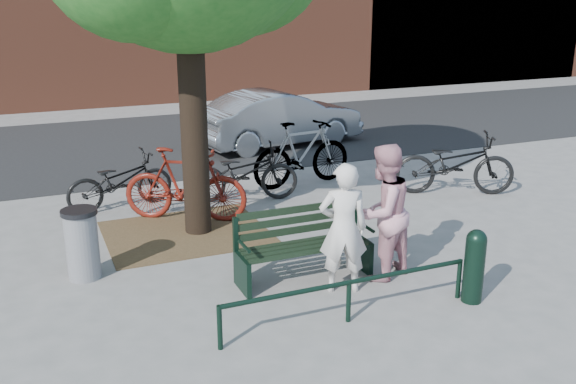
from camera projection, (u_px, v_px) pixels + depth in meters
name	position (u px, v px, depth m)	size (l,w,h in m)	color
ground	(304.00, 279.00, 8.29)	(90.00, 90.00, 0.00)	gray
dirt_pit	(186.00, 233.00, 9.84)	(2.40, 2.00, 0.02)	brown
road	(162.00, 142.00, 15.75)	(40.00, 7.00, 0.01)	black
park_bench	(302.00, 243.00, 8.21)	(1.74, 0.54, 0.97)	black
guard_railing	(349.00, 289.00, 7.11)	(3.06, 0.06, 0.51)	black
person_left	(343.00, 228.00, 7.75)	(0.60, 0.39, 1.64)	beige
person_right	(383.00, 212.00, 8.11)	(0.86, 0.67, 1.76)	#CF8E9B
bollard	(474.00, 263.00, 7.56)	(0.24, 0.24, 0.91)	black
litter_bin	(82.00, 244.00, 8.20)	(0.46, 0.46, 0.93)	gray
bicycle_a	(120.00, 181.00, 10.86)	(0.64, 1.82, 0.96)	black
bicycle_b	(185.00, 185.00, 10.24)	(0.57, 2.00, 1.20)	#59140C
bicycle_c	(243.00, 173.00, 11.24)	(0.67, 1.93, 1.02)	black
bicycle_d	(302.00, 153.00, 12.11)	(0.59, 2.08, 1.25)	gray
bicycle_e	(455.00, 164.00, 11.61)	(0.75, 2.14, 1.13)	black
parked_car	(279.00, 118.00, 15.21)	(1.40, 4.03, 1.33)	gray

